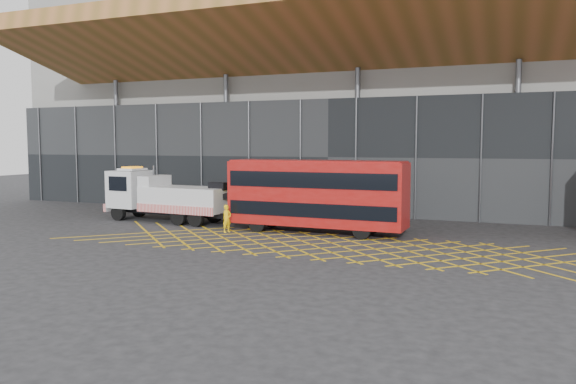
% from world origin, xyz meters
% --- Properties ---
extents(ground_plane, '(120.00, 120.00, 0.00)m').
position_xyz_m(ground_plane, '(0.00, 0.00, 0.00)').
color(ground_plane, '#242427').
extents(road_markings, '(27.96, 7.16, 0.01)m').
position_xyz_m(road_markings, '(5.60, 0.00, 0.01)').
color(road_markings, gold).
rests_on(road_markings, ground_plane).
extents(construction_building, '(55.00, 23.97, 18.00)m').
position_xyz_m(construction_building, '(1.92, 18.40, 8.98)').
color(construction_building, gray).
rests_on(construction_building, ground_plane).
extents(recovery_truck, '(10.07, 3.06, 3.49)m').
position_xyz_m(recovery_truck, '(-6.58, 4.19, 1.61)').
color(recovery_truck, black).
rests_on(recovery_truck, ground_plane).
extents(bus_towed, '(9.94, 2.52, 4.02)m').
position_xyz_m(bus_towed, '(3.91, 3.37, 2.23)').
color(bus_towed, '#9E0F0C').
rests_on(bus_towed, ground_plane).
extents(worker, '(0.55, 0.66, 1.54)m').
position_xyz_m(worker, '(-0.78, 1.78, 0.77)').
color(worker, yellow).
rests_on(worker, ground_plane).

